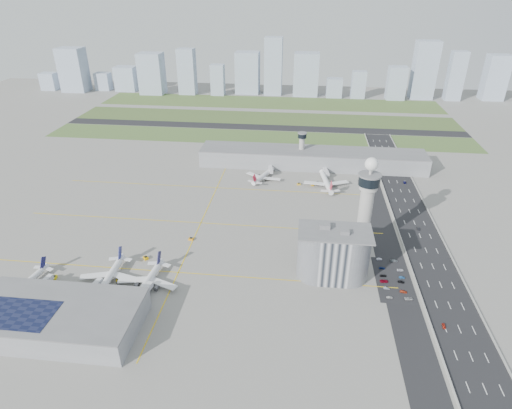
# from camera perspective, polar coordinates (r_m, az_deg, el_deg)

# --- Properties ---
(ground) EXTENTS (1000.00, 1000.00, 0.00)m
(ground) POSITION_cam_1_polar(r_m,az_deg,el_deg) (282.77, -0.82, -5.98)
(ground) COLOR gray
(grass_strip_0) EXTENTS (480.00, 50.00, 0.08)m
(grass_strip_0) POSITION_cam_1_polar(r_m,az_deg,el_deg) (486.92, 0.23, 8.95)
(grass_strip_0) COLOR #4F6F34
(grass_strip_0) RESTS_ON ground
(grass_strip_1) EXTENTS (480.00, 60.00, 0.08)m
(grass_strip_1) POSITION_cam_1_polar(r_m,az_deg,el_deg) (558.06, 1.10, 11.42)
(grass_strip_1) COLOR #3F5428
(grass_strip_1) RESTS_ON ground
(grass_strip_2) EXTENTS (480.00, 70.00, 0.08)m
(grass_strip_2) POSITION_cam_1_polar(r_m,az_deg,el_deg) (634.92, 1.82, 13.43)
(grass_strip_2) COLOR #49642F
(grass_strip_2) RESTS_ON ground
(runway) EXTENTS (480.00, 22.00, 0.10)m
(runway) POSITION_cam_1_polar(r_m,az_deg,el_deg) (521.87, 0.68, 10.26)
(runway) COLOR black
(runway) RESTS_ON ground
(highway) EXTENTS (28.00, 500.00, 0.10)m
(highway) POSITION_cam_1_polar(r_m,az_deg,el_deg) (293.36, 22.24, -6.96)
(highway) COLOR black
(highway) RESTS_ON ground
(barrier_left) EXTENTS (0.60, 500.00, 1.20)m
(barrier_left) POSITION_cam_1_polar(r_m,az_deg,el_deg) (289.36, 19.59, -6.81)
(barrier_left) COLOR #9E9E99
(barrier_left) RESTS_ON ground
(barrier_right) EXTENTS (0.60, 500.00, 1.20)m
(barrier_right) POSITION_cam_1_polar(r_m,az_deg,el_deg) (297.38, 24.87, -6.92)
(barrier_right) COLOR #9E9E99
(barrier_right) RESTS_ON ground
(landside_road) EXTENTS (18.00, 260.00, 0.08)m
(landside_road) POSITION_cam_1_polar(r_m,az_deg,el_deg) (279.14, 17.75, -8.00)
(landside_road) COLOR black
(landside_road) RESTS_ON ground
(parking_lot) EXTENTS (20.00, 44.00, 0.10)m
(parking_lot) POSITION_cam_1_polar(r_m,az_deg,el_deg) (269.21, 17.74, -9.47)
(parking_lot) COLOR black
(parking_lot) RESTS_ON ground
(taxiway_line_h_0) EXTENTS (260.00, 0.60, 0.01)m
(taxiway_line_h_0) POSITION_cam_1_polar(r_m,az_deg,el_deg) (266.35, -10.33, -8.90)
(taxiway_line_h_0) COLOR yellow
(taxiway_line_h_0) RESTS_ON ground
(taxiway_line_h_1) EXTENTS (260.00, 0.60, 0.01)m
(taxiway_line_h_1) POSITION_cam_1_polar(r_m,az_deg,el_deg) (314.50, -7.37, -2.45)
(taxiway_line_h_1) COLOR yellow
(taxiway_line_h_1) RESTS_ON ground
(taxiway_line_h_2) EXTENTS (260.00, 0.60, 0.01)m
(taxiway_line_h_2) POSITION_cam_1_polar(r_m,az_deg,el_deg) (366.17, -5.24, 2.24)
(taxiway_line_h_2) COLOR yellow
(taxiway_line_h_2) RESTS_ON ground
(taxiway_line_v) EXTENTS (0.60, 260.00, 0.01)m
(taxiway_line_v) POSITION_cam_1_polar(r_m,az_deg,el_deg) (314.50, -7.37, -2.45)
(taxiway_line_v) COLOR yellow
(taxiway_line_v) RESTS_ON ground
(control_tower) EXTENTS (14.00, 14.00, 64.50)m
(control_tower) POSITION_cam_1_polar(r_m,az_deg,el_deg) (273.32, 14.50, 0.29)
(control_tower) COLOR #ADAAA5
(control_tower) RESTS_ON ground
(secondary_tower) EXTENTS (8.60, 8.60, 31.90)m
(secondary_tower) POSITION_cam_1_polar(r_m,az_deg,el_deg) (407.27, 6.11, 7.76)
(secondary_tower) COLOR #ADAAA5
(secondary_tower) RESTS_ON ground
(admin_building) EXTENTS (42.00, 24.00, 33.50)m
(admin_building) POSITION_cam_1_polar(r_m,az_deg,el_deg) (255.15, 10.25, -6.50)
(admin_building) COLOR #B2B2B7
(admin_building) RESTS_ON ground
(terminal_pier) EXTENTS (210.00, 32.00, 15.80)m
(terminal_pier) POSITION_cam_1_polar(r_m,az_deg,el_deg) (409.34, 7.44, 6.15)
(terminal_pier) COLOR gray
(terminal_pier) RESTS_ON ground
(near_terminal) EXTENTS (84.00, 42.00, 13.00)m
(near_terminal) POSITION_cam_1_polar(r_m,az_deg,el_deg) (244.28, -25.14, -13.51)
(near_terminal) COLOR gray
(near_terminal) RESTS_ON ground
(airplane_near_a) EXTENTS (37.28, 42.03, 10.56)m
(airplane_near_a) POSITION_cam_1_polar(r_m,az_deg,el_deg) (279.76, -28.56, -9.00)
(airplane_near_a) COLOR white
(airplane_near_a) RESTS_ON ground
(airplane_near_b) EXTENTS (36.93, 43.17, 11.89)m
(airplane_near_b) POSITION_cam_1_polar(r_m,az_deg,el_deg) (265.47, -19.08, -8.72)
(airplane_near_b) COLOR white
(airplane_near_b) RESTS_ON ground
(airplane_near_c) EXTENTS (39.86, 45.66, 11.93)m
(airplane_near_c) POSITION_cam_1_polar(r_m,az_deg,el_deg) (254.97, -14.42, -9.62)
(airplane_near_c) COLOR white
(airplane_near_c) RESTS_ON ground
(airplane_far_a) EXTENTS (45.02, 48.38, 10.94)m
(airplane_far_a) POSITION_cam_1_polar(r_m,az_deg,el_deg) (379.33, 1.02, 4.20)
(airplane_far_a) COLOR white
(airplane_far_a) RESTS_ON ground
(airplane_far_b) EXTENTS (45.39, 51.14, 12.82)m
(airplane_far_b) POSITION_cam_1_polar(r_m,az_deg,el_deg) (371.40, 9.35, 3.45)
(airplane_far_b) COLOR white
(airplane_far_b) RESTS_ON ground
(jet_bridge_near_0) EXTENTS (5.39, 14.31, 5.70)m
(jet_bridge_near_0) POSITION_cam_1_polar(r_m,az_deg,el_deg) (272.23, -27.41, -10.40)
(jet_bridge_near_0) COLOR silver
(jet_bridge_near_0) RESTS_ON ground
(jet_bridge_near_1) EXTENTS (5.39, 14.31, 5.70)m
(jet_bridge_near_1) POSITION_cam_1_polar(r_m,az_deg,el_deg) (257.63, -21.71, -11.36)
(jet_bridge_near_1) COLOR silver
(jet_bridge_near_1) RESTS_ON ground
(jet_bridge_near_2) EXTENTS (5.39, 14.31, 5.70)m
(jet_bridge_near_2) POSITION_cam_1_polar(r_m,az_deg,el_deg) (245.85, -15.36, -12.30)
(jet_bridge_near_2) COLOR silver
(jet_bridge_near_2) RESTS_ON ground
(jet_bridge_far_0) EXTENTS (5.39, 14.31, 5.70)m
(jet_bridge_far_0) POSITION_cam_1_polar(r_m,az_deg,el_deg) (397.38, 1.90, 4.91)
(jet_bridge_far_0) COLOR silver
(jet_bridge_far_0) RESTS_ON ground
(jet_bridge_far_1) EXTENTS (5.39, 14.31, 5.70)m
(jet_bridge_far_1) POSITION_cam_1_polar(r_m,az_deg,el_deg) (396.88, 9.13, 4.53)
(jet_bridge_far_1) COLOR silver
(jet_bridge_far_1) RESTS_ON ground
(tug_0) EXTENTS (3.08, 3.96, 2.07)m
(tug_0) POSITION_cam_1_polar(r_m,az_deg,el_deg) (283.22, -25.31, -8.76)
(tug_0) COLOR yellow
(tug_0) RESTS_ON ground
(tug_1) EXTENTS (2.36, 3.18, 1.73)m
(tug_1) POSITION_cam_1_polar(r_m,az_deg,el_deg) (267.75, -17.87, -9.51)
(tug_1) COLOR #FACC00
(tug_1) RESTS_ON ground
(tug_2) EXTENTS (4.11, 4.12, 2.00)m
(tug_2) POSITION_cam_1_polar(r_m,az_deg,el_deg) (281.84, -14.49, -6.88)
(tug_2) COLOR #E9A605
(tug_2) RESTS_ON ground
(tug_3) EXTENTS (3.39, 2.54, 1.83)m
(tug_3) POSITION_cam_1_polar(r_m,az_deg,el_deg) (295.13, -8.66, -4.54)
(tug_3) COLOR orange
(tug_3) RESTS_ON ground
(tug_4) EXTENTS (3.57, 2.80, 1.85)m
(tug_4) POSITION_cam_1_polar(r_m,az_deg,el_deg) (371.32, 5.72, 2.75)
(tug_4) COLOR gold
(tug_4) RESTS_ON ground
(tug_5) EXTENTS (3.16, 3.72, 1.83)m
(tug_5) POSITION_cam_1_polar(r_m,az_deg,el_deg) (371.86, 7.52, 2.68)
(tug_5) COLOR #DDA00C
(tug_5) RESTS_ON ground
(car_lot_0) EXTENTS (3.62, 1.84, 1.18)m
(car_lot_0) POSITION_cam_1_polar(r_m,az_deg,el_deg) (254.44, 17.37, -11.72)
(car_lot_0) COLOR silver
(car_lot_0) RESTS_ON ground
(car_lot_1) EXTENTS (3.49, 1.25, 1.14)m
(car_lot_1) POSITION_cam_1_polar(r_m,az_deg,el_deg) (260.47, 17.02, -10.62)
(car_lot_1) COLOR gray
(car_lot_1) RESTS_ON ground
(car_lot_2) EXTENTS (4.92, 2.61, 1.32)m
(car_lot_2) POSITION_cam_1_polar(r_m,az_deg,el_deg) (265.32, 16.71, -9.75)
(car_lot_2) COLOR maroon
(car_lot_2) RESTS_ON ground
(car_lot_3) EXTENTS (4.04, 2.00, 1.13)m
(car_lot_3) POSITION_cam_1_polar(r_m,az_deg,el_deg) (269.65, 16.60, -9.08)
(car_lot_3) COLOR black
(car_lot_3) RESTS_ON ground
(car_lot_4) EXTENTS (3.67, 1.51, 1.25)m
(car_lot_4) POSITION_cam_1_polar(r_m,az_deg,el_deg) (275.83, 16.45, -8.12)
(car_lot_4) COLOR navy
(car_lot_4) RESTS_ON ground
(car_lot_5) EXTENTS (3.50, 1.54, 1.12)m
(car_lot_5) POSITION_cam_1_polar(r_m,az_deg,el_deg) (283.47, 16.11, -7.01)
(car_lot_5) COLOR silver
(car_lot_5) RESTS_ON ground
(car_lot_6) EXTENTS (4.78, 2.54, 1.28)m
(car_lot_6) POSITION_cam_1_polar(r_m,az_deg,el_deg) (256.67, 19.70, -11.74)
(car_lot_6) COLOR #9FA0A3
(car_lot_6) RESTS_ON ground
(car_lot_7) EXTENTS (4.24, 2.27, 1.17)m
(car_lot_7) POSITION_cam_1_polar(r_m,az_deg,el_deg) (260.83, 19.06, -10.92)
(car_lot_7) COLOR #AE3419
(car_lot_7) RESTS_ON ground
(car_lot_8) EXTENTS (3.94, 2.10, 1.28)m
(car_lot_8) POSITION_cam_1_polar(r_m,az_deg,el_deg) (267.83, 18.78, -9.72)
(car_lot_8) COLOR black
(car_lot_8) RESTS_ON ground
(car_lot_9) EXTENTS (3.37, 1.21, 1.10)m
(car_lot_9) POSITION_cam_1_polar(r_m,az_deg,el_deg) (271.59, 18.88, -9.18)
(car_lot_9) COLOR navy
(car_lot_9) RESTS_ON ground
(car_lot_10) EXTENTS (4.17, 2.42, 1.09)m
(car_lot_10) POSITION_cam_1_polar(r_m,az_deg,el_deg) (277.53, 18.68, -8.27)
(car_lot_10) COLOR silver
(car_lot_10) RESTS_ON ground
(car_lot_11) EXTENTS (4.60, 2.27, 1.29)m
(car_lot_11) POSITION_cam_1_polar(r_m,az_deg,el_deg) (284.61, 17.94, -7.13)
(car_lot_11) COLOR slate
(car_lot_11) RESTS_ON ground
(car_hw_0) EXTENTS (1.80, 3.80, 1.25)m
(car_hw_0) POSITION_cam_1_polar(r_m,az_deg,el_deg) (246.12, 23.76, -14.60)
(car_hw_0) COLOR #B02515
(car_hw_0) RESTS_ON ground
(car_hw_1) EXTENTS (1.58, 3.87, 1.25)m
(car_hw_1) POSITION_cam_1_polar(r_m,az_deg,el_deg) (324.74, 20.81, -3.04)
(car_hw_1) COLOR black
(car_hw_1) RESTS_ON ground
(car_hw_2) EXTENTS (2.27, 4.49, 1.22)m
(car_hw_2) POSITION_cam_1_polar(r_m,az_deg,el_deg) (394.99, 19.22, 2.80)
(car_hw_2) COLOR #0F0F54
(car_hw_2) RESTS_ON ground
(car_hw_4) EXTENTS (1.64, 3.35, 1.10)m
(car_hw_4) POSITION_cam_1_polar(r_m,az_deg,el_deg) (446.36, 16.10, 6.12)
(car_hw_4) COLOR #A8A8A8
(car_hw_4) RESTS_ON ground
(skyline_bldg_0) EXTENTS (24.05, 19.24, 26.50)m
(skyline_bldg_0) POSITION_cam_1_polar(r_m,az_deg,el_deg) (785.13, -25.82, 14.58)
(skyline_bldg_0) COLOR #9EADC1
(skyline_bldg_0) RESTS_ON ground
(skyline_bldg_1) EXTENTS (37.63, 30.10, 65.60)m
(skyline_bldg_1) POSITION_cam_1_polar(r_m,az_deg,el_deg) (754.96, -23.17, 16.19)
(skyline_bldg_1) COLOR #9EADC1
(skyline_bldg_1) RESTS_ON ground
(skyline_bldg_2) EXTENTS (22.81, 18.25, 26.79)m
(skyline_bldg_2) POSITION_cam_1_polar(r_m,az_deg,el_deg) (751.21, -19.68, 15.20)
(skyline_bldg_2) COLOR #9EADC1
(skyline_bldg_2) RESTS_ON ground
(skyline_bldg_3) EXTENTS (32.30, 25.84, 36.93)m
(skyline_bldg_3) POSITION_cam_1_polar(r_m,az_deg,el_deg) (735.55, -16.88, 15.78)
(skyline_bldg_3) COLOR #9EADC1
(skyline_bldg_3) RESTS_ON ground
(skyline_bldg_4) EXTENTS (35.81, 28.65, 60.36)m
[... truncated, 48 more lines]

